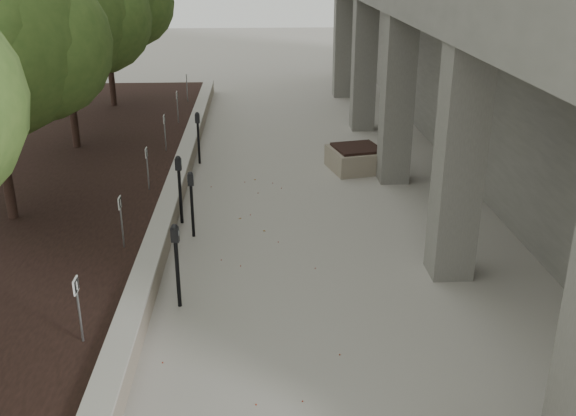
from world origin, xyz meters
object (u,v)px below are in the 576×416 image
object	(u,v)px
parking_meter_3	(180,190)
parking_meter_4	(192,204)
crabapple_tree_5	(106,23)
parking_meter_2	(177,266)
crabapple_tree_4	(64,43)
parking_meter_5	(198,138)
planter_back	(357,158)

from	to	relation	value
parking_meter_3	parking_meter_4	xyz separation A→B (m)	(0.31, -0.71, -0.05)
crabapple_tree_5	parking_meter_2	distance (m)	13.63
crabapple_tree_4	parking_meter_4	xyz separation A→B (m)	(3.56, -5.20, -2.44)
parking_meter_2	parking_meter_3	size ratio (longest dim) A/B	0.98
parking_meter_2	parking_meter_3	xyz separation A→B (m)	(-0.32, 3.44, 0.02)
parking_meter_3	crabapple_tree_5	bearing A→B (deg)	112.63
parking_meter_2	parking_meter_3	distance (m)	3.46
parking_meter_4	parking_meter_2	bearing A→B (deg)	-94.42
crabapple_tree_4	parking_meter_4	bearing A→B (deg)	-55.63
crabapple_tree_5	parking_meter_5	distance (m)	6.79
parking_meter_4	parking_meter_5	distance (m)	4.79
parking_meter_5	planter_back	world-z (taller)	parking_meter_5
parking_meter_5	crabapple_tree_4	bearing A→B (deg)	174.98
crabapple_tree_4	planter_back	size ratio (longest dim) A/B	4.11
planter_back	parking_meter_3	bearing A→B (deg)	-141.18
parking_meter_4	crabapple_tree_5	bearing A→B (deg)	104.56
parking_meter_2	planter_back	world-z (taller)	parking_meter_2
parking_meter_2	planter_back	bearing A→B (deg)	66.57
crabapple_tree_5	parking_meter_5	bearing A→B (deg)	-58.60
parking_meter_2	parking_meter_4	world-z (taller)	parking_meter_2
parking_meter_2	parking_meter_4	distance (m)	2.74
parking_meter_2	planter_back	distance (m)	7.84
parking_meter_2	parking_meter_5	xyz separation A→B (m)	(-0.26, 7.52, -0.02)
parking_meter_4	planter_back	size ratio (longest dim) A/B	1.03
parking_meter_3	parking_meter_4	distance (m)	0.77
crabapple_tree_4	parking_meter_3	xyz separation A→B (m)	(3.25, -4.49, -2.38)
planter_back	crabapple_tree_4	bearing A→B (deg)	171.36
crabapple_tree_5	parking_meter_4	size ratio (longest dim) A/B	3.98
crabapple_tree_4	crabapple_tree_5	size ratio (longest dim) A/B	1.00
parking_meter_3	planter_back	bearing A→B (deg)	42.55
crabapple_tree_4	parking_meter_2	size ratio (longest dim) A/B	3.79
crabapple_tree_4	parking_meter_2	xyz separation A→B (m)	(3.57, -7.93, -2.40)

